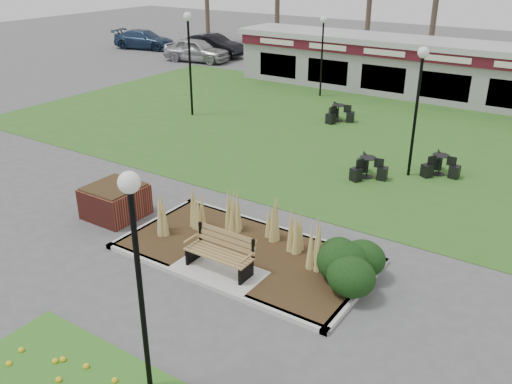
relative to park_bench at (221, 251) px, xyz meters
The scene contains 16 objects.
ground 0.64m from the park_bench, 90.00° to the right, with size 100.00×100.00×0.00m, color #515154.
lawn 11.77m from the park_bench, 90.00° to the left, with size 34.00×16.00×0.02m, color #30641F.
planting_bed 1.70m from the park_bench, 40.83° to the left, with size 6.75×3.40×1.27m.
park_bench is the anchor object (origin of this frame).
brick_planter 4.47m from the park_bench, behind, with size 1.50×1.50×0.95m.
food_pavilion 19.73m from the park_bench, 90.00° to the left, with size 24.60×3.40×2.90m.
lamp_post_near_left 4.64m from the park_bench, 71.71° to the right, with size 0.34×0.34×4.16m.
lamp_post_mid_left 14.10m from the park_bench, 132.60° to the left, with size 0.39×0.39×4.65m.
lamp_post_mid_right 9.03m from the park_bench, 78.92° to the left, with size 0.36×0.36×4.36m.
lamp_post_far_left 17.96m from the park_bench, 109.78° to the left, with size 0.34×0.34×4.08m.
bistro_set_a 13.41m from the park_bench, 103.74° to the left, with size 1.38×1.34×0.75m.
bistro_set_b 7.55m from the park_bench, 85.92° to the left, with size 1.26×1.33×0.72m.
bistro_set_d 9.47m from the park_bench, 74.60° to the left, with size 1.20×1.34×0.71m.
car_silver 27.28m from the park_bench, 130.47° to the left, with size 1.88×4.67×1.59m, color #ABAAAF.
car_black 29.12m from the park_bench, 128.10° to the left, with size 1.68×4.83×1.59m, color black.
car_blue 33.39m from the park_bench, 137.26° to the left, with size 2.02×4.96×1.44m, color navy.
Camera 1 is at (6.83, -8.56, 7.10)m, focal length 38.00 mm.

